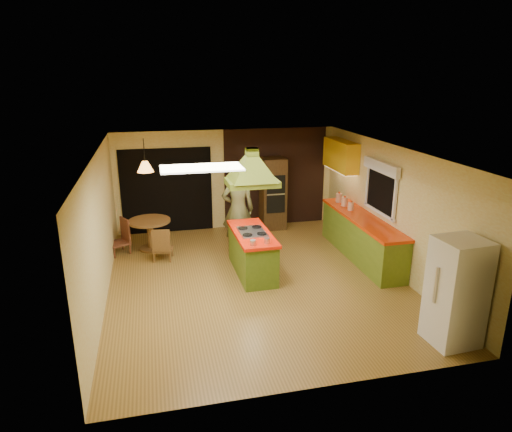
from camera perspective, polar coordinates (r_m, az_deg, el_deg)
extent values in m
plane|color=olive|center=(8.89, 0.00, -7.98)|extent=(6.50, 6.50, 0.00)
plane|color=beige|center=(11.51, -3.64, 4.56)|extent=(5.50, 0.00, 5.50)
plane|color=beige|center=(5.55, 7.67, -10.36)|extent=(5.50, 0.00, 5.50)
plane|color=beige|center=(8.29, -18.87, -1.58)|extent=(0.00, 6.50, 6.50)
plane|color=beige|center=(9.41, 16.56, 0.88)|extent=(0.00, 6.50, 6.50)
plane|color=silver|center=(8.13, 0.00, 8.13)|extent=(6.50, 6.50, 0.00)
cube|color=#381E14|center=(11.75, 2.42, 4.85)|extent=(2.64, 0.03, 2.50)
cube|color=black|center=(11.40, -11.07, 3.10)|extent=(2.20, 0.03, 2.10)
cube|color=olive|center=(10.02, 13.00, -2.75)|extent=(0.58, 3.00, 0.86)
cube|color=#E53807|center=(9.88, 13.19, -0.25)|extent=(0.62, 3.05, 0.06)
cube|color=yellow|center=(11.09, 10.54, 7.49)|extent=(0.34, 1.40, 0.70)
cube|color=black|center=(9.65, 15.41, 3.24)|extent=(0.03, 1.16, 0.96)
cube|color=white|center=(9.53, 15.37, 5.97)|extent=(0.10, 1.35, 0.22)
cube|color=white|center=(6.79, -6.83, 5.99)|extent=(1.20, 0.60, 0.03)
cube|color=#54731C|center=(9.03, -0.48, -4.77)|extent=(0.66, 1.65, 0.80)
cube|color=#FA2208|center=(8.88, -0.48, -2.20)|extent=(0.72, 1.72, 0.06)
cube|color=silver|center=(8.87, -0.49, -1.97)|extent=(0.51, 0.73, 0.02)
cube|color=olive|center=(8.59, -0.50, 4.21)|extent=(0.96, 0.69, 0.11)
pyramid|color=olive|center=(8.49, -0.51, 7.52)|extent=(0.96, 0.69, 0.45)
cube|color=olive|center=(8.47, -0.51, 8.02)|extent=(0.22, 0.22, 0.14)
imported|color=#4F502A|center=(9.95, -2.27, 0.81)|extent=(0.76, 0.55, 1.93)
cube|color=white|center=(7.25, 23.76, -8.69)|extent=(0.70, 0.67, 1.62)
cube|color=#4C3318|center=(11.53, 2.11, 2.84)|extent=(0.60, 0.58, 1.81)
cube|color=black|center=(11.18, 2.52, 3.95)|extent=(0.47, 0.02, 0.45)
cube|color=black|center=(11.31, 2.49, 1.49)|extent=(0.47, 0.02, 0.45)
cylinder|color=brown|center=(10.39, -13.19, -0.61)|extent=(0.93, 0.93, 0.05)
cylinder|color=brown|center=(10.50, -13.07, -2.29)|extent=(0.14, 0.14, 0.65)
cylinder|color=brown|center=(10.61, -12.95, -3.94)|extent=(0.52, 0.52, 0.05)
cone|color=#FF9E3F|center=(10.09, -13.67, 6.02)|extent=(0.42, 0.42, 0.23)
cylinder|color=beige|center=(10.84, 10.33, 2.25)|extent=(0.15, 0.15, 0.21)
cylinder|color=beige|center=(10.56, 11.00, 1.78)|extent=(0.18, 0.18, 0.20)
cylinder|color=beige|center=(10.26, 11.76, 1.19)|extent=(0.17, 0.17, 0.17)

